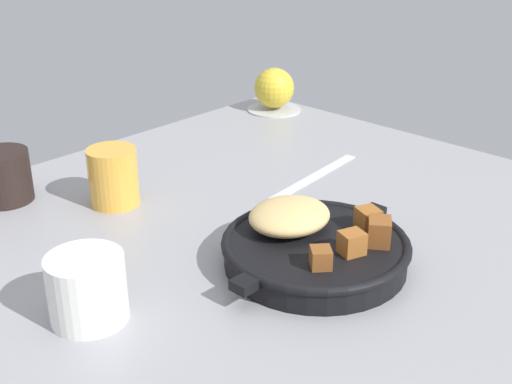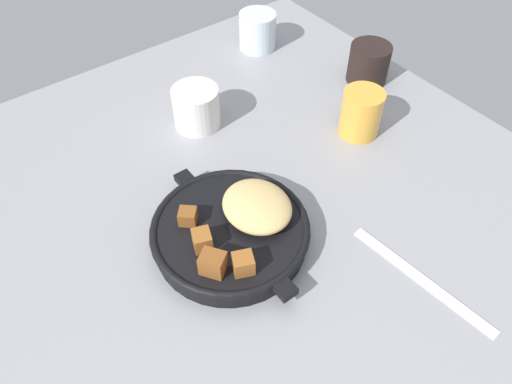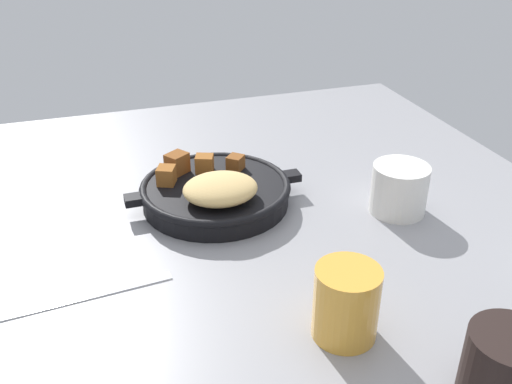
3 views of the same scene
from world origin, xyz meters
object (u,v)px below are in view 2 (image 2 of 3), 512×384
object	(u,v)px
cast_iron_skillet	(233,229)
water_glass_short	(257,31)
butter_knife	(422,279)
juice_glass_amber	(361,113)
coffee_mug_dark	(369,63)
ceramic_mug_white	(196,107)

from	to	relation	value
cast_iron_skillet	water_glass_short	bearing A→B (deg)	138.88
butter_knife	juice_glass_amber	bearing A→B (deg)	145.71
water_glass_short	butter_knife	bearing A→B (deg)	-16.32
water_glass_short	coffee_mug_dark	xyz separation A→B (cm)	(22.62, 9.92, -0.04)
water_glass_short	cast_iron_skillet	bearing A→B (deg)	-41.12
cast_iron_skillet	butter_knife	size ratio (longest dim) A/B	1.20
juice_glass_amber	water_glass_short	xyz separation A→B (cm)	(-32.82, 2.58, -0.37)
butter_knife	coffee_mug_dark	world-z (taller)	coffee_mug_dark
butter_knife	juice_glass_amber	world-z (taller)	juice_glass_amber
cast_iron_skillet	butter_knife	bearing A→B (deg)	38.24
butter_knife	ceramic_mug_white	xyz separation A→B (cm)	(-46.09, -6.50, 3.49)
coffee_mug_dark	water_glass_short	bearing A→B (deg)	-156.31
juice_glass_amber	ceramic_mug_white	xyz separation A→B (cm)	(-18.97, -21.47, -0.49)
cast_iron_skillet	butter_knife	xyz separation A→B (cm)	(20.94, 16.50, -2.28)
water_glass_short	coffee_mug_dark	distance (cm)	24.70
juice_glass_amber	water_glass_short	size ratio (longest dim) A/B	1.07
water_glass_short	coffee_mug_dark	bearing A→B (deg)	23.69
juice_glass_amber	coffee_mug_dark	world-z (taller)	juice_glass_amber
cast_iron_skillet	juice_glass_amber	xyz separation A→B (cm)	(-6.19, 31.47, 1.70)
cast_iron_skillet	butter_knife	distance (cm)	26.75
juice_glass_amber	coffee_mug_dark	distance (cm)	16.15
butter_knife	water_glass_short	world-z (taller)	water_glass_short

